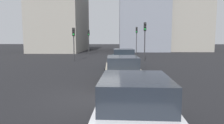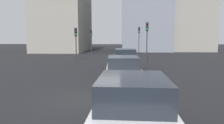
# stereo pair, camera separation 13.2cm
# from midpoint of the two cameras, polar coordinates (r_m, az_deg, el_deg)

# --- Properties ---
(ground_plane) EXTENTS (160.00, 160.00, 0.20)m
(ground_plane) POSITION_cam_midpoint_polar(r_m,az_deg,el_deg) (8.75, -6.54, -10.81)
(ground_plane) COLOR black
(car_teal_left_lead) EXTENTS (4.41, 2.20, 1.63)m
(car_teal_left_lead) POSITION_cam_midpoint_polar(r_m,az_deg,el_deg) (17.29, 3.03, 0.89)
(car_teal_left_lead) COLOR #19606B
(car_teal_left_lead) RESTS_ON ground_plane
(car_beige_left_second) EXTENTS (4.65, 2.21, 1.55)m
(car_beige_left_second) POSITION_cam_midpoint_polar(r_m,az_deg,el_deg) (11.18, 2.60, -2.47)
(car_beige_left_second) COLOR tan
(car_beige_left_second) RESTS_ON ground_plane
(car_white_left_third) EXTENTS (4.68, 2.17, 1.61)m
(car_white_left_third) POSITION_cam_midpoint_polar(r_m,az_deg,el_deg) (5.24, 5.60, -12.88)
(car_white_left_third) COLOR silver
(car_white_left_third) RESTS_ON ground_plane
(traffic_light_near_left) EXTENTS (0.32, 0.30, 4.25)m
(traffic_light_near_left) POSITION_cam_midpoint_polar(r_m,az_deg,el_deg) (31.84, 6.80, 7.59)
(traffic_light_near_left) COLOR #2D2D30
(traffic_light_near_left) RESTS_ON ground_plane
(traffic_light_near_right) EXTENTS (0.32, 0.30, 4.21)m
(traffic_light_near_right) POSITION_cam_midpoint_polar(r_m,az_deg,el_deg) (22.29, 9.06, 7.88)
(traffic_light_near_right) COLOR #2D2D30
(traffic_light_near_right) RESTS_ON ground_plane
(traffic_light_far_left) EXTENTS (0.33, 0.30, 3.66)m
(traffic_light_far_left) POSITION_cam_midpoint_polar(r_m,az_deg,el_deg) (22.80, -10.89, 6.87)
(traffic_light_far_left) COLOR #2D2D30
(traffic_light_far_left) RESTS_ON ground_plane
(traffic_light_far_right) EXTENTS (0.32, 0.28, 3.85)m
(traffic_light_far_right) POSITION_cam_midpoint_polar(r_m,az_deg,el_deg) (33.09, -6.69, 7.07)
(traffic_light_far_right) COLOR #2D2D30
(traffic_light_far_right) RESTS_ON ground_plane
(building_facade_left) EXTENTS (11.48, 9.32, 9.58)m
(building_facade_left) POSITION_cam_midpoint_polar(r_m,az_deg,el_deg) (45.06, 18.50, 9.23)
(building_facade_left) COLOR gray
(building_facade_left) RESTS_ON ground_plane
(building_facade_center) EXTENTS (15.73, 9.15, 14.63)m
(building_facade_center) POSITION_cam_midpoint_polar(r_m,az_deg,el_deg) (44.83, 8.08, 12.76)
(building_facade_center) COLOR gray
(building_facade_center) RESTS_ON ground_plane
(building_facade_right) EXTENTS (14.99, 8.61, 11.74)m
(building_facade_right) POSITION_cam_midpoint_polar(r_m,az_deg,el_deg) (41.82, -14.07, 11.08)
(building_facade_right) COLOR gray
(building_facade_right) RESTS_ON ground_plane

